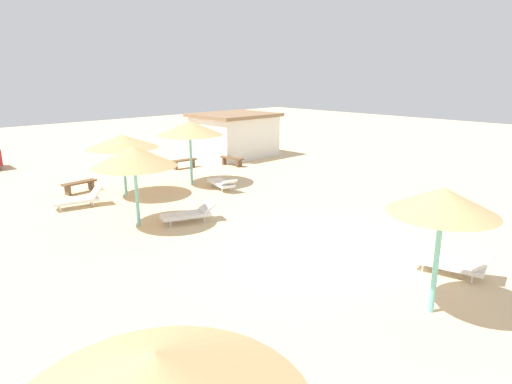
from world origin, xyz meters
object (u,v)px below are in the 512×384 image
(parasol_1, at_px, (443,201))
(beach_cabana, at_px, (234,134))
(bench_1, at_px, (232,160))
(parasol_2, at_px, (122,141))
(lounger_2, at_px, (79,199))
(bench_2, at_px, (184,162))
(lounger_1, at_px, (455,264))
(parasol_4, at_px, (190,128))
(lounger_3, at_px, (189,214))
(bench_0, at_px, (79,185))
(lounger_4, at_px, (222,183))
(parasol_3, at_px, (134,156))

(parasol_1, bearing_deg, beach_cabana, 61.49)
(bench_1, xyz_separation_m, beach_cabana, (2.16, 2.25, 1.00))
(parasol_2, distance_m, bench_1, 7.90)
(lounger_2, distance_m, bench_1, 9.74)
(bench_1, relative_size, bench_2, 1.01)
(bench_1, height_order, bench_2, same)
(parasol_1, relative_size, lounger_1, 1.43)
(lounger_1, distance_m, bench_1, 15.50)
(lounger_2, bearing_deg, parasol_1, -80.06)
(lounger_2, bearing_deg, lounger_1, -70.56)
(lounger_2, height_order, bench_1, lounger_2)
(parasol_4, bearing_deg, bench_2, 60.72)
(parasol_4, distance_m, lounger_3, 6.02)
(parasol_2, xyz_separation_m, bench_1, (7.44, 1.75, -2.00))
(parasol_2, height_order, parasol_4, parasol_4)
(lounger_1, relative_size, bench_2, 1.30)
(lounger_2, height_order, beach_cabana, beach_cabana)
(lounger_3, xyz_separation_m, bench_1, (7.50, 6.42, 0.03))
(bench_1, xyz_separation_m, bench_2, (-2.35, 1.30, 0.00))
(beach_cabana, bearing_deg, parasol_4, -146.44)
(parasol_2, relative_size, beach_cabana, 0.62)
(parasol_1, height_order, bench_2, parasol_1)
(lounger_1, bearing_deg, beach_cabana, 66.86)
(bench_0, distance_m, bench_2, 6.37)
(lounger_3, xyz_separation_m, lounger_4, (3.71, 2.69, -0.00))
(lounger_1, height_order, bench_0, lounger_1)
(parasol_2, distance_m, lounger_1, 13.27)
(lounger_2, distance_m, bench_0, 2.34)
(parasol_4, height_order, lounger_4, parasol_4)
(parasol_3, distance_m, lounger_4, 5.85)
(parasol_1, xyz_separation_m, bench_2, (4.89, 16.37, -2.18))
(bench_0, bearing_deg, bench_2, 10.06)
(parasol_4, bearing_deg, lounger_1, -93.95)
(lounger_1, distance_m, bench_0, 15.26)
(parasol_3, height_order, lounger_2, parasol_3)
(bench_1, bearing_deg, parasol_1, -115.67)
(parasol_3, distance_m, lounger_1, 10.18)
(lounger_3, xyz_separation_m, bench_0, (-1.12, 6.61, 0.03))
(parasol_4, height_order, lounger_1, parasol_4)
(lounger_4, height_order, beach_cabana, beach_cabana)
(bench_0, height_order, beach_cabana, beach_cabana)
(bench_0, bearing_deg, parasol_2, -58.72)
(parasol_2, height_order, lounger_3, parasol_2)
(parasol_1, distance_m, lounger_2, 13.49)
(parasol_1, relative_size, beach_cabana, 0.60)
(parasol_2, bearing_deg, parasol_3, -112.21)
(beach_cabana, bearing_deg, bench_2, -168.19)
(bench_1, bearing_deg, bench_2, 150.96)
(parasol_2, relative_size, lounger_2, 1.51)
(parasol_1, bearing_deg, lounger_4, 73.07)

